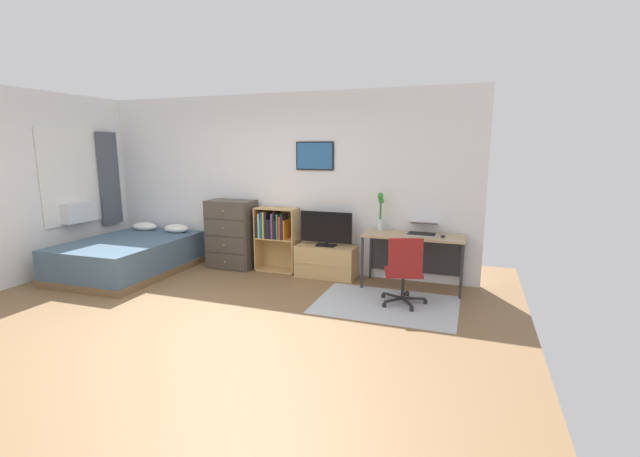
{
  "coord_description": "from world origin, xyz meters",
  "views": [
    {
      "loc": [
        2.9,
        -3.63,
        1.87
      ],
      "look_at": [
        1.05,
        1.5,
        0.86
      ],
      "focal_mm": 24.0,
      "sensor_mm": 36.0,
      "label": 1
    }
  ],
  "objects": [
    {
      "name": "bed",
      "position": [
        -2.0,
        1.36,
        0.26
      ],
      "size": [
        1.51,
        2.06,
        0.64
      ],
      "rotation": [
        0.0,
        0.0,
        0.03
      ],
      "color": "brown",
      "rests_on": "ground_plane"
    },
    {
      "name": "bookshelf",
      "position": [
        0.05,
        2.21,
        0.6
      ],
      "size": [
        0.65,
        0.3,
        0.99
      ],
      "color": "tan",
      "rests_on": "ground_plane"
    },
    {
      "name": "area_rug",
      "position": [
        1.97,
        1.31,
        0.0
      ],
      "size": [
        1.7,
        1.2,
        0.01
      ],
      "primitive_type": "cube",
      "color": "#B2B7BC",
      "rests_on": "ground_plane"
    },
    {
      "name": "dresser",
      "position": [
        -0.68,
        2.15,
        0.54
      ],
      "size": [
        0.74,
        0.46,
        1.08
      ],
      "color": "#4C4238",
      "rests_on": "ground_plane"
    },
    {
      "name": "wall_back_with_posters",
      "position": [
        0.0,
        2.43,
        1.35
      ],
      "size": [
        6.12,
        0.09,
        2.7
      ],
      "color": "white",
      "rests_on": "ground_plane"
    },
    {
      "name": "bamboo_vase",
      "position": [
        1.68,
        2.26,
        1.03
      ],
      "size": [
        0.09,
        0.09,
        0.53
      ],
      "color": "silver",
      "rests_on": "desk"
    },
    {
      "name": "ground_plane",
      "position": [
        0.0,
        0.0,
        0.0
      ],
      "size": [
        7.2,
        7.2,
        0.0
      ],
      "primitive_type": "plane",
      "color": "brown"
    },
    {
      "name": "tv_stand",
      "position": [
        0.9,
        2.17,
        0.24
      ],
      "size": [
        0.88,
        0.41,
        0.47
      ],
      "color": "tan",
      "rests_on": "ground_plane"
    },
    {
      "name": "laptop",
      "position": [
        2.27,
        2.2,
        0.81
      ],
      "size": [
        0.4,
        0.43,
        0.17
      ],
      "rotation": [
        0.0,
        0.0,
        -0.03
      ],
      "color": "#B7B7BC",
      "rests_on": "desk"
    },
    {
      "name": "computer_mouse",
      "position": [
        2.55,
        2.05,
        0.76
      ],
      "size": [
        0.06,
        0.1,
        0.03
      ],
      "primitive_type": "ellipsoid",
      "color": "#262628",
      "rests_on": "desk"
    },
    {
      "name": "office_chair",
      "position": [
        2.17,
        1.35,
        0.46
      ],
      "size": [
        0.58,
        0.57,
        0.86
      ],
      "rotation": [
        0.0,
        0.0,
        0.24
      ],
      "color": "#232326",
      "rests_on": "ground_plane"
    },
    {
      "name": "television",
      "position": [
        0.9,
        2.15,
        0.72
      ],
      "size": [
        0.78,
        0.16,
        0.51
      ],
      "color": "black",
      "rests_on": "tv_stand"
    },
    {
      "name": "desk",
      "position": [
        2.17,
        2.17,
        0.6
      ],
      "size": [
        1.34,
        0.56,
        0.74
      ],
      "color": "tan",
      "rests_on": "ground_plane"
    }
  ]
}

